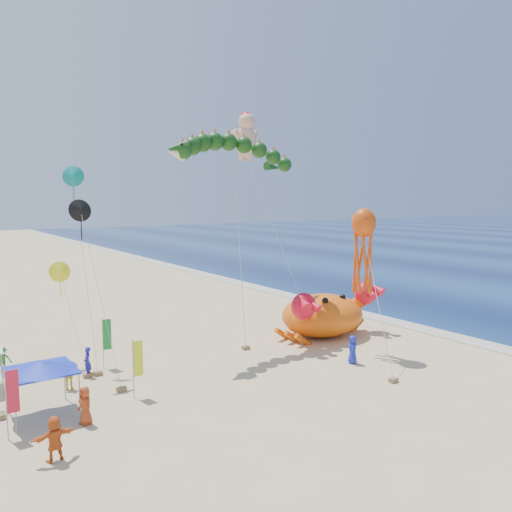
{
  "coord_description": "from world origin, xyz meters",
  "views": [
    {
      "loc": [
        -21.26,
        -25.7,
        10.33
      ],
      "look_at": [
        -2.0,
        2.0,
        6.5
      ],
      "focal_mm": 35.0,
      "sensor_mm": 36.0,
      "label": 1
    }
  ],
  "objects_px": {
    "crab_inflatable": "(324,313)",
    "dragon_kite": "(232,155)",
    "octopus_kite": "(363,244)",
    "canopy_blue": "(41,366)",
    "cherub_kite": "(246,136)"
  },
  "relations": [
    {
      "from": "crab_inflatable",
      "to": "canopy_blue",
      "type": "distance_m",
      "value": 20.91
    },
    {
      "from": "crab_inflatable",
      "to": "dragon_kite",
      "type": "distance_m",
      "value": 13.62
    },
    {
      "from": "crab_inflatable",
      "to": "dragon_kite",
      "type": "height_order",
      "value": "dragon_kite"
    },
    {
      "from": "dragon_kite",
      "to": "octopus_kite",
      "type": "distance_m",
      "value": 11.01
    },
    {
      "from": "dragon_kite",
      "to": "canopy_blue",
      "type": "bearing_deg",
      "value": -158.98
    },
    {
      "from": "canopy_blue",
      "to": "octopus_kite",
      "type": "bearing_deg",
      "value": -4.8
    },
    {
      "from": "crab_inflatable",
      "to": "octopus_kite",
      "type": "relative_size",
      "value": 0.92
    },
    {
      "from": "octopus_kite",
      "to": "canopy_blue",
      "type": "height_order",
      "value": "octopus_kite"
    },
    {
      "from": "dragon_kite",
      "to": "cherub_kite",
      "type": "bearing_deg",
      "value": 48.81
    },
    {
      "from": "dragon_kite",
      "to": "canopy_blue",
      "type": "height_order",
      "value": "dragon_kite"
    },
    {
      "from": "cherub_kite",
      "to": "canopy_blue",
      "type": "height_order",
      "value": "cherub_kite"
    },
    {
      "from": "octopus_kite",
      "to": "canopy_blue",
      "type": "relative_size",
      "value": 2.95
    },
    {
      "from": "octopus_kite",
      "to": "cherub_kite",
      "type": "bearing_deg",
      "value": 92.68
    },
    {
      "from": "crab_inflatable",
      "to": "canopy_blue",
      "type": "bearing_deg",
      "value": -172.26
    },
    {
      "from": "cherub_kite",
      "to": "octopus_kite",
      "type": "height_order",
      "value": "cherub_kite"
    }
  ]
}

